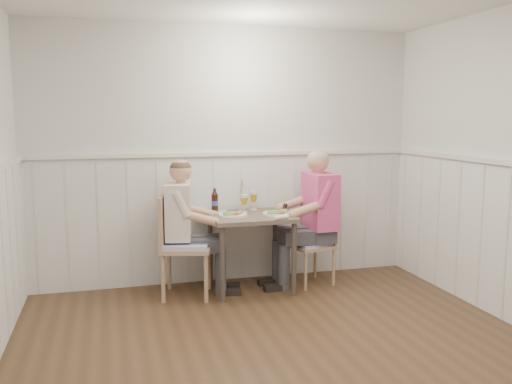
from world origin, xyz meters
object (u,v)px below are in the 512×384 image
(grass_vase, at_px, (240,195))
(man_in_pink, at_px, (316,227))
(chair_right, at_px, (315,240))
(dining_table, at_px, (251,226))
(diner_cream, at_px, (183,237))
(beer_bottle, at_px, (215,202))
(chair_left, at_px, (180,242))

(grass_vase, bearing_deg, man_in_pink, -23.93)
(chair_right, bearing_deg, dining_table, -178.70)
(diner_cream, distance_m, beer_bottle, 0.49)
(dining_table, xyz_separation_m, chair_right, (0.69, 0.02, -0.19))
(dining_table, xyz_separation_m, grass_vase, (-0.03, 0.31, 0.26))
(chair_left, relative_size, man_in_pink, 0.70)
(man_in_pink, bearing_deg, dining_table, 179.65)
(man_in_pink, relative_size, beer_bottle, 5.79)
(chair_right, relative_size, chair_left, 0.85)
(dining_table, distance_m, chair_left, 0.70)
(chair_left, xyz_separation_m, beer_bottle, (0.39, 0.24, 0.33))
(chair_right, distance_m, grass_vase, 0.89)
(dining_table, height_order, grass_vase, grass_vase)
(beer_bottle, xyz_separation_m, grass_vase, (0.28, 0.08, 0.04))
(chair_right, xyz_separation_m, beer_bottle, (-0.99, 0.21, 0.41))
(dining_table, height_order, man_in_pink, man_in_pink)
(man_in_pink, xyz_separation_m, beer_bottle, (-0.99, 0.23, 0.27))
(man_in_pink, distance_m, beer_bottle, 1.05)
(chair_left, bearing_deg, diner_cream, 57.76)
(chair_right, relative_size, diner_cream, 0.62)
(chair_right, distance_m, diner_cream, 1.35)
(chair_left, distance_m, beer_bottle, 0.56)
(grass_vase, bearing_deg, beer_bottle, -163.46)
(dining_table, xyz_separation_m, diner_cream, (-0.66, 0.05, -0.08))
(dining_table, height_order, chair_left, chair_left)
(chair_left, height_order, grass_vase, grass_vase)
(chair_left, relative_size, beer_bottle, 4.05)
(chair_right, bearing_deg, diner_cream, 178.73)
(dining_table, bearing_deg, man_in_pink, -0.35)
(chair_left, distance_m, diner_cream, 0.08)
(beer_bottle, relative_size, grass_vase, 0.73)
(chair_right, height_order, diner_cream, diner_cream)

